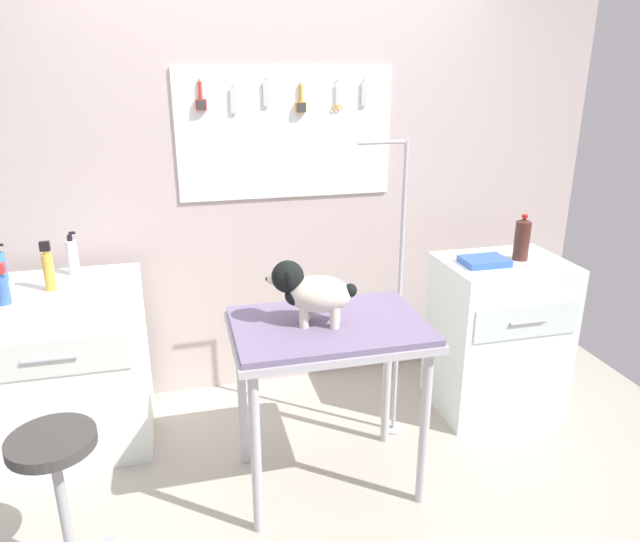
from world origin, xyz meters
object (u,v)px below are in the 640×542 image
stool (56,465)px  spray_bottle_short (0,266)px  cabinet_right (497,335)px  grooming_table (329,343)px  grooming_arm (397,307)px  soda_bottle (522,239)px  dog (310,291)px  counter_left (65,368)px

stool → spray_bottle_short: spray_bottle_short is taller
cabinet_right → grooming_table: bearing=-158.7°
grooming_table → grooming_arm: bearing=35.5°
grooming_arm → soda_bottle: size_ratio=6.25×
spray_bottle_short → grooming_arm: bearing=-13.1°
dog → spray_bottle_short: size_ratio=2.00×
spray_bottle_short → stool: bearing=-71.1°
grooming_arm → soda_bottle: bearing=9.2°
grooming_table → stool: (-1.13, -0.28, -0.23)m
dog → soda_bottle: (1.29, 0.43, 0.02)m
spray_bottle_short → soda_bottle: soda_bottle is taller
grooming_arm → stool: 1.70m
spray_bottle_short → grooming_table: bearing=-27.3°
grooming_arm → counter_left: size_ratio=1.77×
dog → soda_bottle: bearing=18.2°
grooming_table → cabinet_right: (1.12, 0.43, -0.30)m
cabinet_right → stool: 2.36m
cabinet_right → soda_bottle: (0.09, 0.01, 0.57)m
stool → soda_bottle: soda_bottle is taller
dog → cabinet_right: dog is taller
spray_bottle_short → soda_bottle: size_ratio=0.76×
stool → grooming_table: bearing=13.8°
counter_left → soda_bottle: size_ratio=3.52×
dog → stool: (-1.05, -0.29, -0.49)m
counter_left → spray_bottle_short: spray_bottle_short is taller
dog → counter_left: (-1.15, 0.61, -0.55)m
cabinet_right → soda_bottle: 0.57m
cabinet_right → soda_bottle: size_ratio=3.53×
grooming_table → dog: (-0.08, 0.02, 0.25)m
dog → counter_left: dog is taller
cabinet_right → spray_bottle_short: size_ratio=4.64×
grooming_table → counter_left: 1.42m
grooming_arm → stool: bearing=-159.2°
counter_left → soda_bottle: (2.45, -0.18, 0.57)m
counter_left → cabinet_right: bearing=-4.6°
counter_left → stool: 0.91m
dog → cabinet_right: size_ratio=0.43×
cabinet_right → spray_bottle_short: bearing=172.7°
stool → dog: bearing=15.7°
grooming_arm → spray_bottle_short: size_ratio=8.22×
grooming_table → soda_bottle: size_ratio=3.43×
dog → counter_left: size_ratio=0.43×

